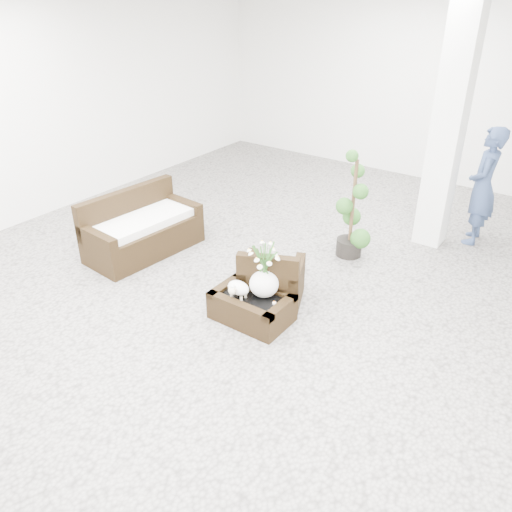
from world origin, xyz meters
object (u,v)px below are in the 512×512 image
Objects in this scene: loveseat at (143,224)px; armchair at (272,273)px; coffee_table at (252,308)px; topiary at (353,206)px.

armchair is at bearing -84.76° from loveseat.
topiary is (0.20, 2.13, 0.61)m from coffee_table.
topiary is (2.48, 1.66, 0.33)m from loveseat.
loveseat reaches higher than armchair.
loveseat is 3.01m from topiary.
armchair is 0.51× the size of topiary.
topiary is at bearing 84.75° from coffee_table.
topiary reaches higher than armchair.
coffee_table is at bearing 70.73° from armchair.
loveseat is 1.08× the size of topiary.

